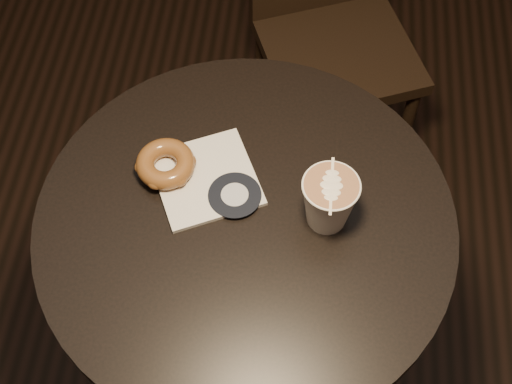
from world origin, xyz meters
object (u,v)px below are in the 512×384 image
pastry_bag (206,179)px  cafe_table (247,270)px  doughnut (165,164)px  latte_cup (329,202)px

pastry_bag → cafe_table: bearing=-67.2°
doughnut → latte_cup: size_ratio=0.98×
doughnut → cafe_table: bearing=-28.3°
latte_cup → pastry_bag: bearing=165.3°
pastry_bag → doughnut: doughnut is taller
pastry_bag → latte_cup: bearing=-39.8°
cafe_table → latte_cup: bearing=5.5°
cafe_table → latte_cup: 0.28m
doughnut → pastry_bag: bearing=-8.4°
pastry_bag → doughnut: bearing=146.5°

